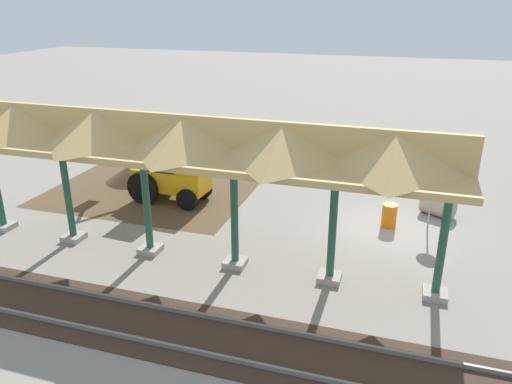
{
  "coord_description": "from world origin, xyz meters",
  "views": [
    {
      "loc": [
        -0.42,
        17.76,
        8.19
      ],
      "look_at": [
        4.61,
        1.71,
        1.6
      ],
      "focal_mm": 35.0,
      "sensor_mm": 36.0,
      "label": 1
    }
  ],
  "objects_px": {
    "backhoe": "(168,172)",
    "traffic_barrel": "(389,215)",
    "stop_sign": "(434,183)",
    "concrete_pipe": "(438,206)"
  },
  "relations": [
    {
      "from": "backhoe",
      "to": "traffic_barrel",
      "type": "distance_m",
      "value": 9.24
    },
    {
      "from": "concrete_pipe",
      "to": "stop_sign",
      "type": "bearing_deg",
      "value": 74.95
    },
    {
      "from": "concrete_pipe",
      "to": "traffic_barrel",
      "type": "relative_size",
      "value": 1.63
    },
    {
      "from": "backhoe",
      "to": "concrete_pipe",
      "type": "xyz_separation_m",
      "value": [
        -11.0,
        -1.73,
        -0.89
      ]
    },
    {
      "from": "backhoe",
      "to": "traffic_barrel",
      "type": "height_order",
      "value": "backhoe"
    },
    {
      "from": "stop_sign",
      "to": "backhoe",
      "type": "bearing_deg",
      "value": 2.03
    },
    {
      "from": "stop_sign",
      "to": "backhoe",
      "type": "relative_size",
      "value": 0.49
    },
    {
      "from": "stop_sign",
      "to": "traffic_barrel",
      "type": "bearing_deg",
      "value": 11.24
    },
    {
      "from": "backhoe",
      "to": "concrete_pipe",
      "type": "relative_size",
      "value": 3.51
    },
    {
      "from": "stop_sign",
      "to": "backhoe",
      "type": "distance_m",
      "value": 10.66
    }
  ]
}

